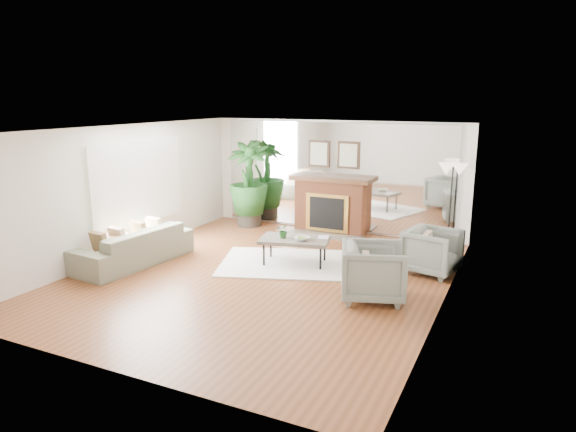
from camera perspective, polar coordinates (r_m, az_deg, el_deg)
The scene contains 18 objects.
ground at distance 8.89m, azimuth -2.89°, elevation -6.65°, with size 7.00×7.00×0.00m, color brown.
wall_left at distance 10.29m, azimuth -17.83°, elevation 2.66°, with size 0.02×7.00×2.50m, color silver.
wall_right at distance 7.64m, azimuth 17.20°, elevation -0.77°, with size 0.02×7.00×2.50m, color silver.
wall_back at distance 11.70m, azimuth 5.15°, elevation 4.42°, with size 6.00×0.02×2.50m, color silver.
mirror_panel at distance 11.68m, azimuth 5.12°, elevation 4.41°, with size 5.40×0.04×2.40m, color silver.
window_panel at distance 10.54m, azimuth -16.28°, elevation 3.55°, with size 0.04×2.40×1.50m, color #B2E09E.
fireplace at distance 11.59m, azimuth 4.70°, elevation 1.38°, with size 1.85×0.83×2.05m.
area_rug at distance 9.50m, azimuth 0.08°, elevation -5.25°, with size 2.47×1.76×0.03m, color white.
coffee_table at distance 9.35m, azimuth 0.76°, elevation -2.72°, with size 1.37×0.98×0.50m.
sofa at distance 9.84m, azimuth -16.77°, elevation -3.22°, with size 2.28×0.89×0.67m, color slate.
armchair_back at distance 9.25m, azimuth 15.74°, elevation -3.80°, with size 0.84×0.86×0.79m, color gray.
armchair_front at distance 7.88m, azimuth 9.46°, elevation -6.14°, with size 0.92×0.94×0.86m, color gray.
side_table at distance 9.70m, azimuth -18.99°, elevation -2.55°, with size 0.58×0.58×0.60m.
potted_ficus at distance 12.11m, azimuth -4.40°, elevation 3.88°, with size 1.17×1.17×2.00m.
floor_lamp at distance 10.66m, azimuth 17.82°, elevation 4.25°, with size 0.56×0.31×1.73m.
tabletop_plant at distance 9.34m, azimuth -0.49°, elevation -1.63°, with size 0.24×0.21×0.27m, color #245820.
fruit_bowl at distance 9.18m, azimuth 1.56°, elevation -2.53°, with size 0.26×0.26×0.07m, color #8F5D39.
book at distance 9.36m, azimuth 3.34°, elevation -2.39°, with size 0.19×0.27×0.02m, color #8F5D39.
Camera 1 is at (3.98, -7.37, 3.00)m, focal length 32.00 mm.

